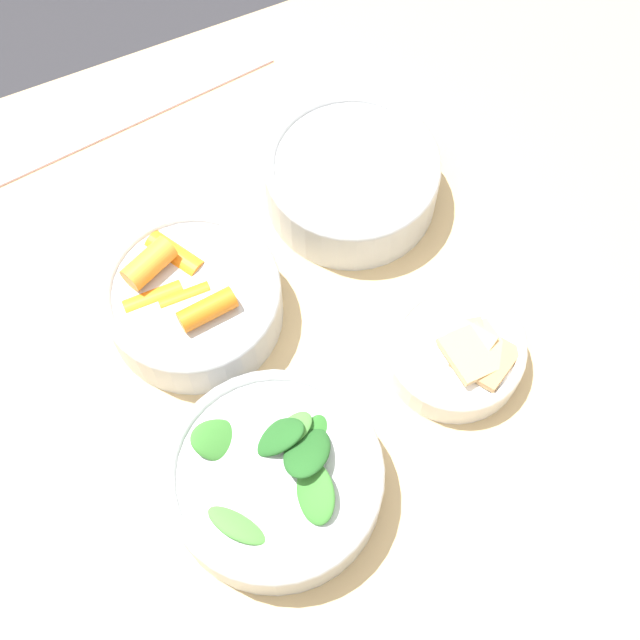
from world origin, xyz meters
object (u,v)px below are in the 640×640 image
bowl_carrots (193,299)px  ruler (129,115)px  bowl_cookies (456,351)px  bowl_greens (275,479)px  bowl_beans_hotdog (351,181)px

bowl_carrots → ruler: bearing=85.6°
bowl_carrots → bowl_cookies: 0.24m
bowl_greens → bowl_beans_hotdog: size_ratio=1.07×
bowl_greens → bowl_cookies: bearing=12.3°
bowl_greens → bowl_beans_hotdog: bowl_greens is taller
bowl_carrots → ruler: 0.24m
bowl_carrots → bowl_cookies: size_ratio=1.30×
bowl_greens → bowl_beans_hotdog: (0.18, 0.24, -0.00)m
bowl_greens → ruler: bowl_greens is taller
bowl_cookies → ruler: (-0.17, 0.38, -0.02)m
bowl_greens → ruler: bearing=87.8°
bowl_greens → bowl_cookies: size_ratio=1.45×
bowl_greens → bowl_carrots: bearing=90.8°
bowl_carrots → ruler: bowl_carrots is taller
bowl_beans_hotdog → bowl_cookies: (0.01, -0.19, -0.01)m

